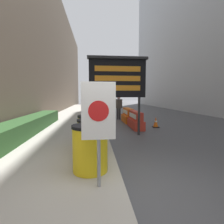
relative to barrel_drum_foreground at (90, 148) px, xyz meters
name	(u,v)px	position (x,y,z in m)	size (l,w,h in m)	color
ground_plane	(125,196)	(0.59, -0.70, -0.64)	(120.00, 120.00, 0.00)	#474749
sidewalk_left	(5,198)	(-1.32, -0.70, -0.56)	(3.82, 56.00, 0.17)	#A39E93
building_left_facade	(41,33)	(-3.43, 9.10, 5.22)	(0.40, 50.40, 11.72)	brown
hedge_strip	(29,125)	(-2.63, 4.01, -0.17)	(0.90, 7.48, 0.61)	#284C23
barrel_drum_foreground	(90,148)	(0.00, 0.00, 0.00)	(0.73, 0.73, 0.94)	yellow
barrel_drum_middle	(92,138)	(0.02, 0.87, 0.00)	(0.73, 0.73, 0.94)	yellow
barrel_drum_back	(90,131)	(-0.04, 1.75, 0.00)	(0.73, 0.73, 0.94)	yellow
warning_sign	(99,118)	(0.16, -0.65, 0.69)	(0.55, 0.08, 1.74)	gray
message_board	(117,78)	(1.06, 3.81, 1.77)	(2.46, 0.36, 3.27)	#28282B
jersey_barrier_red_striped	(136,121)	(2.24, 5.44, -0.25)	(0.52, 1.90, 0.88)	red
jersey_barrier_orange_far	(128,116)	(2.24, 7.50, -0.25)	(0.61, 1.81, 0.89)	orange
traffic_cone_near	(138,113)	(3.51, 9.80, -0.32)	(0.36, 0.36, 0.64)	black
traffic_cone_mid	(156,122)	(3.35, 5.48, -0.37)	(0.32, 0.32, 0.56)	black
traffic_light_near_curb	(104,84)	(0.97, 11.77, 2.05)	(0.28, 0.44, 3.70)	#2D2D30
pedestrian_worker	(119,106)	(1.82, 8.82, 0.35)	(0.51, 0.42, 1.67)	#333338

